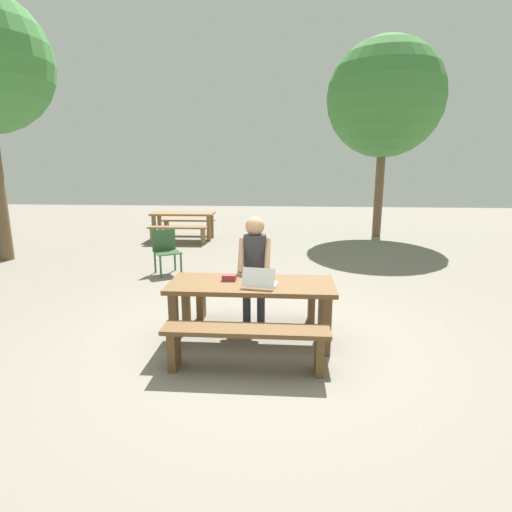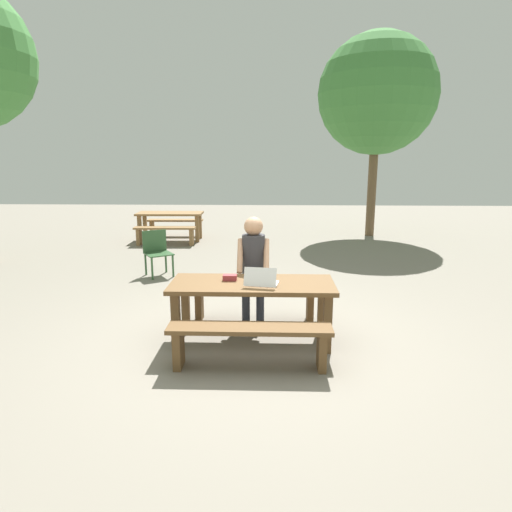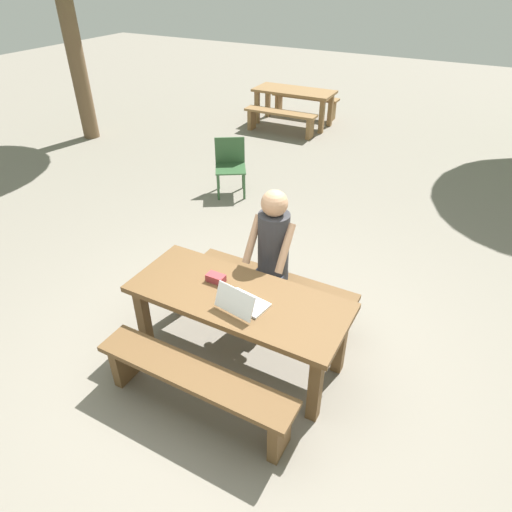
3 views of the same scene
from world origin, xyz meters
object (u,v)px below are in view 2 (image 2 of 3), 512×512
at_px(small_pouch, 230,278).
at_px(tree_left, 377,95).
at_px(person_seated, 253,262).
at_px(laptop, 261,281).
at_px(picnic_table_front, 252,292).
at_px(plastic_chair, 157,251).
at_px(picnic_table_mid, 170,217).

distance_m(small_pouch, tree_left, 8.36).
xyz_separation_m(small_pouch, tree_left, (3.19, 7.15, 2.92)).
height_order(small_pouch, person_seated, person_seated).
relative_size(laptop, small_pouch, 2.49).
distance_m(picnic_table_front, person_seated, 0.67).
distance_m(laptop, tree_left, 8.39).
bearing_deg(picnic_table_front, small_pouch, 163.89).
height_order(laptop, small_pouch, laptop).
bearing_deg(tree_left, picnic_table_front, -112.06).
bearing_deg(small_pouch, plastic_chair, 119.10).
relative_size(laptop, person_seated, 0.29).
xyz_separation_m(picnic_table_front, tree_left, (2.93, 7.23, 3.06)).
height_order(plastic_chair, picnic_table_mid, plastic_chair).
bearing_deg(picnic_table_front, tree_left, 67.94).
bearing_deg(picnic_table_mid, person_seated, -68.80).
bearing_deg(small_pouch, tree_left, 65.96).
distance_m(picnic_table_front, small_pouch, 0.31).
distance_m(laptop, plastic_chair, 3.60).
relative_size(laptop, tree_left, 0.08).
bearing_deg(picnic_table_front, laptop, -48.68).
distance_m(laptop, picnic_table_mid, 6.92).
xyz_separation_m(picnic_table_mid, tree_left, (5.29, 0.89, 3.06)).
relative_size(picnic_table_front, person_seated, 1.35).
bearing_deg(plastic_chair, picnic_table_mid, 66.53).
xyz_separation_m(plastic_chair, tree_left, (4.76, 4.33, 3.23)).
bearing_deg(laptop, picnic_table_front, -39.81).
height_order(picnic_table_front, plastic_chair, plastic_chair).
bearing_deg(person_seated, small_pouch, -114.02).
bearing_deg(picnic_table_front, plastic_chair, 122.29).
bearing_deg(laptop, picnic_table_mid, -60.20).
distance_m(picnic_table_front, picnic_table_mid, 6.77).
xyz_separation_m(person_seated, plastic_chair, (-1.82, 2.26, -0.37)).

